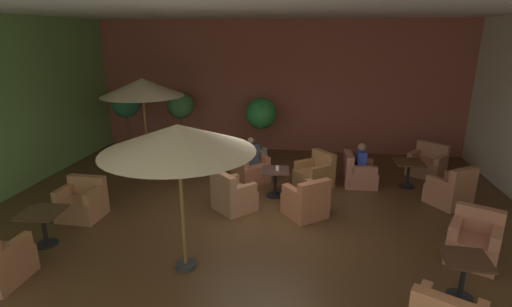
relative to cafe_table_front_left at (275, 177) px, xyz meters
The scene contains 24 objects.
ground_plane 1.32m from the cafe_table_front_left, 105.80° to the right, with size 11.35×9.91×0.02m, color #51351D.
wall_back_brick 4.04m from the cafe_table_front_left, 95.19° to the left, with size 11.35×0.08×3.97m, color #954A3B.
ceiling_slab 3.76m from the cafe_table_front_left, 105.80° to the right, with size 11.35×9.91×0.06m, color silver.
cafe_table_front_left is the anchor object (origin of this frame).
armchair_front_left_north 1.17m from the cafe_table_front_left, 52.14° to the right, with size 1.01×1.01×0.83m.
armchair_front_left_east 1.19m from the cafe_table_front_left, 40.40° to the left, with size 1.04×1.03×0.83m.
armchair_front_left_south 1.18m from the cafe_table_front_left, 128.84° to the left, with size 1.07×1.08×0.85m.
armchair_front_left_west 1.18m from the cafe_table_front_left, 133.58° to the right, with size 1.03×1.03×0.87m.
cafe_table_front_right 4.30m from the cafe_table_front_left, 47.25° to the right, with size 0.63×0.63×0.64m.
armchair_front_right_north 4.05m from the cafe_table_front_left, 31.66° to the right, with size 0.98×0.99×0.85m.
cafe_table_mid_center 4.64m from the cafe_table_front_left, 144.22° to the right, with size 0.73×0.73×0.64m.
armchair_mid_center_north 4.07m from the cafe_table_front_left, 156.60° to the right, with size 0.81×0.74×0.80m.
cafe_table_rear_right 3.27m from the cafe_table_front_left, 18.35° to the left, with size 0.67×0.67×0.64m.
armchair_rear_right_north 4.28m from the cafe_table_front_left, 27.52° to the left, with size 1.09×1.08×0.83m.
armchair_rear_right_east 2.17m from the cafe_table_front_left, 26.88° to the left, with size 0.79×0.79×0.79m.
armchair_rear_right_south 3.77m from the cafe_table_front_left, ahead, with size 1.01×1.02×0.91m.
patio_umbrella_tall_red 4.01m from the cafe_table_front_left, 164.27° to the left, with size 2.06×2.06×2.50m.
patio_umbrella_center_beige 3.62m from the cafe_table_front_left, 110.34° to the right, with size 2.24×2.24×2.33m.
potted_tree_left_corner 5.34m from the cafe_table_front_left, 152.78° to the left, with size 0.80×0.80×1.98m.
potted_tree_mid_left 4.24m from the cafe_table_front_left, 138.85° to the left, with size 0.80×0.80×1.94m.
potted_tree_mid_right 2.65m from the cafe_table_front_left, 105.33° to the left, with size 0.88×0.88×1.86m.
patron_blue_shirt 1.17m from the cafe_table_front_left, 128.84° to the left, with size 0.44×0.42×0.68m.
patron_by_window 2.22m from the cafe_table_front_left, 26.43° to the left, with size 0.22×0.37×0.65m.
iced_drink_cup 0.25m from the cafe_table_front_left, 46.77° to the right, with size 0.08×0.08×0.11m, color white.
Camera 1 is at (1.10, -6.91, 3.54)m, focal length 27.01 mm.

